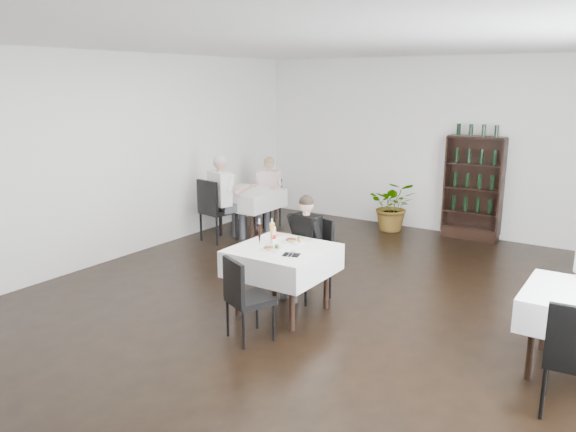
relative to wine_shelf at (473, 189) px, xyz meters
The scene contains 19 objects.
room_shell 4.40m from the wine_shelf, 97.92° to the right, with size 9.00×9.00×9.00m.
wine_shelf is the anchor object (origin of this frame).
main_table 4.41m from the wine_shelf, 101.78° to the right, with size 1.03×1.03×0.77m.
left_table 3.77m from the wine_shelf, 151.20° to the right, with size 0.98×0.98×0.77m.
potted_tree 1.38m from the wine_shelf, 169.82° to the right, with size 0.81×0.70×0.90m, color #1F591E.
main_chair_far 3.81m from the wine_shelf, 103.23° to the right, with size 0.56×0.56×0.98m.
main_chair_near 5.21m from the wine_shelf, 99.07° to the right, with size 0.53×0.53×0.88m.
left_chair_far 3.53m from the wine_shelf, 161.95° to the right, with size 0.53×0.53×0.87m.
left_chair_near 4.29m from the wine_shelf, 143.93° to the right, with size 0.55×0.55×1.04m.
right_chair_near 5.28m from the wine_shelf, 65.92° to the right, with size 0.48×0.48×0.98m.
diner_main 3.88m from the wine_shelf, 104.65° to the right, with size 0.52×0.54×1.26m.
diner_left_far 3.50m from the wine_shelf, 158.31° to the right, with size 0.52×0.55×1.28m.
diner_left_near 4.11m from the wine_shelf, 144.51° to the right, with size 0.61×0.64×1.45m.
plate_far 4.15m from the wine_shelf, 102.64° to the right, with size 0.25×0.25×0.07m.
plate_near 4.55m from the wine_shelf, 102.03° to the right, with size 0.25×0.25×0.07m.
pilsner_dark 4.50m from the wine_shelf, 105.43° to the right, with size 0.07×0.07×0.30m.
pilsner_lager 4.40m from the wine_shelf, 104.16° to the right, with size 0.07×0.07×0.30m.
coke_bottle 4.37m from the wine_shelf, 104.25° to the right, with size 0.06×0.06×0.25m.
napkin_cutlery 4.54m from the wine_shelf, 98.39° to the right, with size 0.21×0.19×0.02m.
Camera 1 is at (3.07, -4.99, 2.58)m, focal length 35.00 mm.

